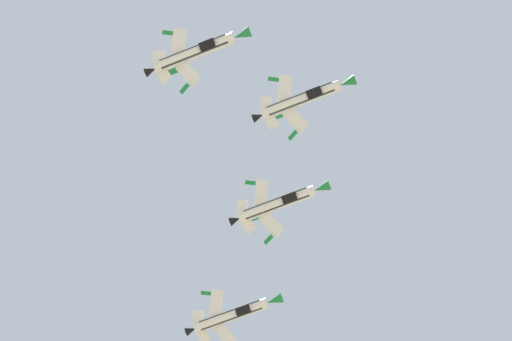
% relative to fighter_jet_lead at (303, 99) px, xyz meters
% --- Properties ---
extents(fighter_jet_lead, '(10.89, 13.94, 6.42)m').
position_rel_fighter_jet_lead_xyz_m(fighter_jet_lead, '(0.00, 0.00, 0.00)').
color(fighter_jet_lead, silver).
extents(fighter_jet_left_wing, '(10.86, 13.94, 6.50)m').
position_rel_fighter_jet_lead_xyz_m(fighter_jet_left_wing, '(5.91, 14.93, -1.33)').
color(fighter_jet_left_wing, silver).
extents(fighter_jet_right_wing, '(10.81, 13.94, 6.67)m').
position_rel_fighter_jet_lead_xyz_m(fighter_jet_right_wing, '(-16.70, 2.35, -2.24)').
color(fighter_jet_right_wing, silver).
extents(fighter_jet_left_outer, '(10.90, 13.94, 6.38)m').
position_rel_fighter_jet_lead_xyz_m(fighter_jet_left_outer, '(10.15, 33.68, -2.45)').
color(fighter_jet_left_outer, silver).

